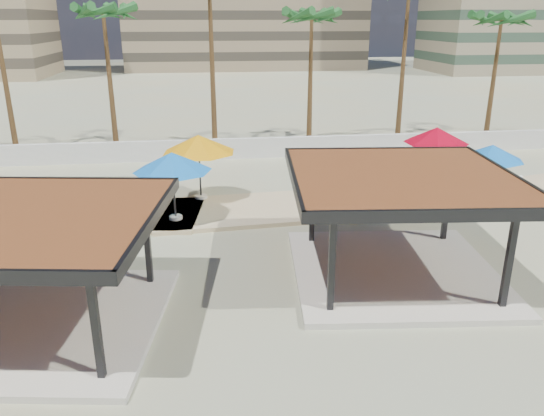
{
  "coord_description": "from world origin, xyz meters",
  "views": [
    {
      "loc": [
        -3.82,
        -14.52,
        7.78
      ],
      "look_at": [
        -1.44,
        3.19,
        1.4
      ],
      "focal_mm": 35.0,
      "sensor_mm": 36.0,
      "label": 1
    }
  ],
  "objects": [
    {
      "name": "palm_g",
      "position": [
        15.0,
        18.2,
        7.49
      ],
      "size": [
        3.0,
        3.0,
        8.62
      ],
      "color": "brown",
      "rests_on": "ground"
    },
    {
      "name": "lounger_b",
      "position": [
        2.57,
        5.85,
        0.4
      ],
      "size": [
        1.79,
        2.53,
        0.92
      ],
      "rotation": [
        0.0,
        0.0,
        1.11
      ],
      "color": "white",
      "rests_on": "promenade"
    },
    {
      "name": "palm_f",
      "position": [
        9.0,
        18.6,
        8.9
      ],
      "size": [
        3.0,
        3.0,
        10.11
      ],
      "color": "brown",
      "rests_on": "ground"
    },
    {
      "name": "promenade",
      "position": [
        2.0,
        7.67,
        0.06
      ],
      "size": [
        44.45,
        7.97,
        0.24
      ],
      "color": "#C6B284",
      "rests_on": "ground"
    },
    {
      "name": "boundary_wall",
      "position": [
        0.0,
        16.0,
        0.6
      ],
      "size": [
        56.0,
        0.3,
        1.2
      ],
      "primitive_type": "cube",
      "color": "silver",
      "rests_on": "ground"
    },
    {
      "name": "ground",
      "position": [
        0.0,
        0.0,
        0.0
      ],
      "size": [
        200.0,
        200.0,
        0.0
      ],
      "primitive_type": "plane",
      "color": "tan",
      "rests_on": "ground"
    },
    {
      "name": "lounger_c",
      "position": [
        10.07,
        5.85,
        0.39
      ],
      "size": [
        1.04,
        2.43,
        0.89
      ],
      "rotation": [
        0.0,
        0.0,
        1.45
      ],
      "color": "white",
      "rests_on": "promenade"
    },
    {
      "name": "palm_e",
      "position": [
        3.0,
        18.4,
        7.65
      ],
      "size": [
        3.0,
        3.0,
        8.79
      ],
      "color": "brown",
      "rests_on": "ground"
    },
    {
      "name": "pavilion_west",
      "position": [
        -8.22,
        -1.48,
        1.93
      ],
      "size": [
        7.29,
        7.29,
        3.24
      ],
      "rotation": [
        0.0,
        0.0,
        -0.15
      ],
      "color": "beige",
      "rests_on": "ground"
    },
    {
      "name": "lounger_a",
      "position": [
        -10.81,
        7.03,
        0.38
      ],
      "size": [
        1.23,
        2.33,
        0.84
      ],
      "rotation": [
        0.0,
        0.0,
        1.32
      ],
      "color": "white",
      "rests_on": "promenade"
    },
    {
      "name": "pavilion_central",
      "position": [
        2.15,
        0.25,
        2.03
      ],
      "size": [
        7.34,
        7.34,
        3.41
      ],
      "rotation": [
        0.0,
        0.0,
        -0.1
      ],
      "color": "beige",
      "rests_on": "ground"
    },
    {
      "name": "palm_c",
      "position": [
        -9.0,
        18.1,
        7.86
      ],
      "size": [
        3.0,
        3.0,
        9.01
      ],
      "color": "brown",
      "rests_on": "ground"
    },
    {
      "name": "umbrella_c",
      "position": [
        7.31,
        9.2,
        2.54
      ],
      "size": [
        3.98,
        3.98,
        2.75
      ],
      "rotation": [
        0.0,
        0.0,
        -0.36
      ],
      "color": "beige",
      "rests_on": "promenade"
    },
    {
      "name": "umbrella_b",
      "position": [
        -3.97,
        8.34,
        2.65
      ],
      "size": [
        4.04,
        4.04,
        2.88
      ],
      "rotation": [
        0.0,
        0.0,
        0.29
      ],
      "color": "beige",
      "rests_on": "promenade"
    },
    {
      "name": "umbrella_f",
      "position": [
        -5.01,
        5.8,
        2.54
      ],
      "size": [
        3.37,
        3.37,
        2.75
      ],
      "rotation": [
        0.0,
        0.0,
        0.09
      ],
      "color": "beige",
      "rests_on": "promenade"
    },
    {
      "name": "umbrella_d",
      "position": [
        8.69,
        6.55,
        2.3
      ],
      "size": [
        2.79,
        2.79,
        2.46
      ],
      "rotation": [
        0.0,
        0.0,
        -0.01
      ],
      "color": "beige",
      "rests_on": "promenade"
    }
  ]
}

